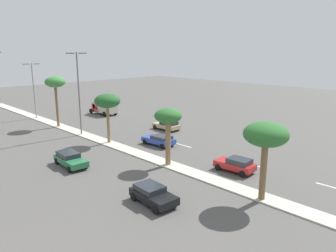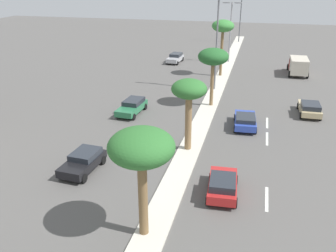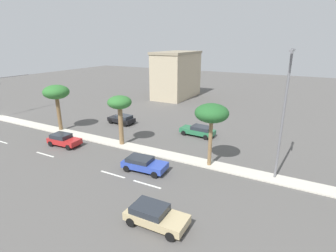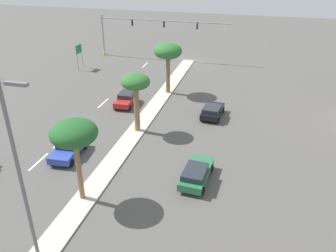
# 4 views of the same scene
# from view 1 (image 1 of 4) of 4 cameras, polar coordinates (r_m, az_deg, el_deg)

# --- Properties ---
(ground_plane) EXTENTS (160.00, 160.00, 0.00)m
(ground_plane) POSITION_cam_1_polar(r_m,az_deg,el_deg) (38.86, -8.01, -3.98)
(ground_plane) COLOR #565451
(median_curb) EXTENTS (1.80, 85.16, 0.12)m
(median_curb) POSITION_cam_1_polar(r_m,az_deg,el_deg) (46.56, -14.97, -1.34)
(median_curb) COLOR beige
(median_curb) RESTS_ON ground
(lane_stripe_left) EXTENTS (0.20, 2.80, 0.01)m
(lane_stripe_left) POSITION_cam_1_polar(r_m,az_deg,el_deg) (31.36, 27.17, -9.65)
(lane_stripe_left) COLOR silver
(lane_stripe_left) RESTS_ON ground
(lane_stripe_outboard) EXTENTS (0.20, 2.80, 0.01)m
(lane_stripe_outboard) POSITION_cam_1_polar(r_m,az_deg,el_deg) (34.47, 14.19, -6.52)
(lane_stripe_outboard) COLOR silver
(lane_stripe_outboard) RESTS_ON ground
(lane_stripe_right) EXTENTS (0.20, 2.80, 0.01)m
(lane_stripe_right) POSITION_cam_1_polar(r_m,az_deg,el_deg) (39.85, 2.64, -3.42)
(lane_stripe_right) COLOR silver
(lane_stripe_right) RESTS_ON ground
(lane_stripe_leading) EXTENTS (0.20, 2.80, 0.01)m
(lane_stripe_leading) POSITION_cam_1_polar(r_m,az_deg,el_deg) (42.38, -1.06, -2.39)
(lane_stripe_leading) COLOR silver
(lane_stripe_leading) RESTS_ON ground
(palm_tree_mid) EXTENTS (3.39, 3.39, 6.14)m
(palm_tree_mid) POSITION_cam_1_polar(r_m,az_deg,el_deg) (25.10, 16.95, -1.74)
(palm_tree_mid) COLOR brown
(palm_tree_mid) RESTS_ON median_curb
(palm_tree_right) EXTENTS (2.74, 2.74, 5.79)m
(palm_tree_right) POSITION_cam_1_polar(r_m,az_deg,el_deg) (31.71, 0.02, 1.33)
(palm_tree_right) COLOR olive
(palm_tree_right) RESTS_ON median_curb
(palm_tree_far) EXTENTS (3.19, 3.19, 6.15)m
(palm_tree_far) POSITION_cam_1_polar(r_m,az_deg,el_deg) (40.31, -10.70, 4.27)
(palm_tree_far) COLOR olive
(palm_tree_far) RESTS_ON median_curb
(palm_tree_near) EXTENTS (2.99, 2.99, 7.58)m
(palm_tree_near) POSITION_cam_1_polar(r_m,az_deg,el_deg) (51.01, -19.37, 7.15)
(palm_tree_near) COLOR brown
(palm_tree_near) RESTS_ON median_curb
(street_lamp_right) EXTENTS (2.90, 0.24, 11.10)m
(street_lamp_right) POSITION_cam_1_polar(r_m,az_deg,el_deg) (45.06, -15.57, 6.53)
(street_lamp_right) COLOR slate
(street_lamp_right) RESTS_ON median_curb
(street_lamp_trailing) EXTENTS (2.90, 0.24, 9.27)m
(street_lamp_trailing) POSITION_cam_1_polar(r_m,az_deg,el_deg) (59.31, -22.75, 6.58)
(street_lamp_trailing) COLOR gray
(street_lamp_trailing) RESTS_ON median_curb
(sedan_tan_inboard) EXTENTS (2.10, 4.24, 1.35)m
(sedan_tan_inboard) POSITION_cam_1_polar(r_m,az_deg,el_deg) (47.25, -0.18, 0.16)
(sedan_tan_inboard) COLOR tan
(sedan_tan_inboard) RESTS_ON ground
(sedan_black_outboard) EXTENTS (2.23, 4.06, 1.34)m
(sedan_black_outboard) POSITION_cam_1_polar(r_m,az_deg,el_deg) (25.12, -2.75, -11.97)
(sedan_black_outboard) COLOR black
(sedan_black_outboard) RESTS_ON ground
(sedan_red_mid) EXTENTS (2.13, 3.93, 1.39)m
(sedan_red_mid) POSITION_cam_1_polar(r_m,az_deg,el_deg) (31.85, 11.94, -6.65)
(sedan_red_mid) COLOR red
(sedan_red_mid) RESTS_ON ground
(sedan_green_near) EXTENTS (2.17, 4.56, 1.36)m
(sedan_green_near) POSITION_cam_1_polar(r_m,az_deg,el_deg) (34.13, -16.96, -5.60)
(sedan_green_near) COLOR #287047
(sedan_green_near) RESTS_ON ground
(sedan_blue_center) EXTENTS (2.29, 4.33, 1.28)m
(sedan_blue_center) POSITION_cam_1_polar(r_m,az_deg,el_deg) (39.69, -1.58, -2.43)
(sedan_blue_center) COLOR #2D47AD
(sedan_blue_center) RESTS_ON ground
(box_truck) EXTENTS (2.61, 5.70, 2.42)m
(box_truck) POSITION_cam_1_polar(r_m,az_deg,el_deg) (59.92, -11.31, 3.30)
(box_truck) COLOR #B21E19
(box_truck) RESTS_ON ground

